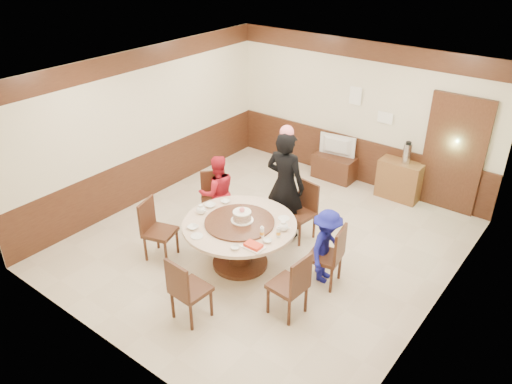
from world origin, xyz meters
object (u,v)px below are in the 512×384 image
Objects in this scene: banquet_table at (240,235)px; person_standing at (285,185)px; tv_stand at (334,167)px; birthday_cake at (242,216)px; television at (336,146)px; shrimp_platter at (253,246)px; side_cabinet at (399,180)px; person_blue at (326,246)px; thermos at (407,154)px; person_red at (217,192)px.

banquet_table is 0.91× the size of person_standing.
banquet_table reaches higher than tv_stand.
television is (-0.35, 3.43, -0.14)m from birthday_cake.
birthday_cake is at bearing 141.91° from shrimp_platter.
side_cabinet is at bearing 73.45° from birthday_cake.
tv_stand is at bearing 95.58° from banquet_table.
person_blue is 1.10m from shrimp_platter.
shrimp_platter is (0.54, -0.42, -0.08)m from birthday_cake.
thermos is at bearing 1.19° from tv_stand.
person_blue is at bearing 119.42° from person_red.
banquet_table is at bearing 87.51° from television.
side_cabinet is (0.49, 3.88, -0.40)m from shrimp_platter.
television is 1.42m from side_cabinet.
birthday_cake is (-1.20, -0.44, 0.28)m from person_blue.
person_standing is 2.38m from television.
person_red is 1.66× the size of side_cabinet.
birthday_cake is 0.69m from shrimp_platter.
side_cabinet is at bearing 177.86° from person_red.
person_red is 1.85m from shrimp_platter.
banquet_table is 2.28× the size of television.
person_standing reaches higher than thermos.
birthday_cake is at bearing 73.02° from banquet_table.
television reaches higher than shrimp_platter.
thermos is (2.10, 2.87, 0.28)m from person_red.
person_red is (-1.03, -0.50, -0.27)m from person_standing.
thermos is (1.09, 3.46, 0.08)m from birthday_cake.
banquet_table is at bearing 103.96° from person_blue.
person_red is at bearing 147.82° from banquet_table.
banquet_table is 1.20m from person_standing.
person_standing is 2.64m from side_cabinet.
thermos is at bearing -5.58° from person_blue.
tv_stand is at bearing 95.88° from birthday_cake.
person_standing is at bearing 109.07° from shrimp_platter.
television reaches higher than tv_stand.
television is 1.96× the size of thermos.
birthday_cake reaches higher than television.
person_standing reaches higher than shrimp_platter.
tv_stand is (-0.34, 3.47, -0.28)m from banquet_table.
birthday_cake reaches higher than tv_stand.
person_red is at bearing -103.03° from tv_stand.
thermos is (1.45, 0.03, 0.69)m from tv_stand.
television is at bearing -178.81° from thermos.
tv_stand is at bearing -159.82° from person_red.
thermos reaches higher than side_cabinet.
person_red is at bearing 150.07° from birthday_cake.
person_red reaches higher than banquet_table.
banquet_table is 1.47× the size of person_blue.
person_standing reaches higher than side_cabinet.
person_standing is 5.50× the size of birthday_cake.
television is 0.93× the size of side_cabinet.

